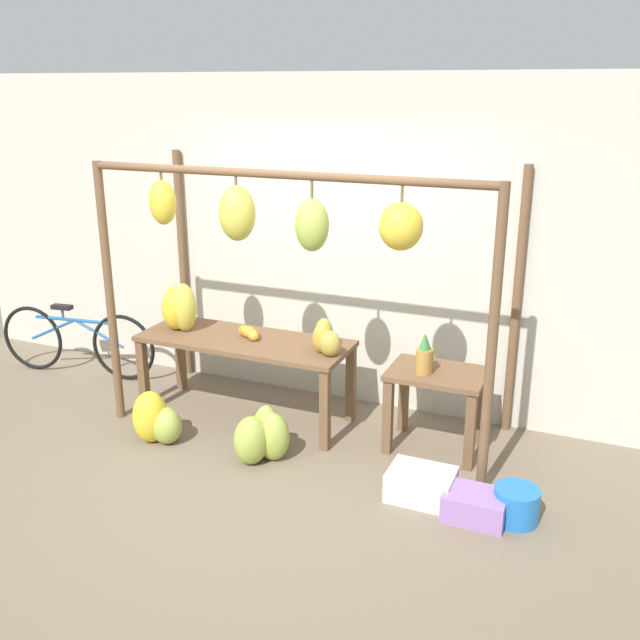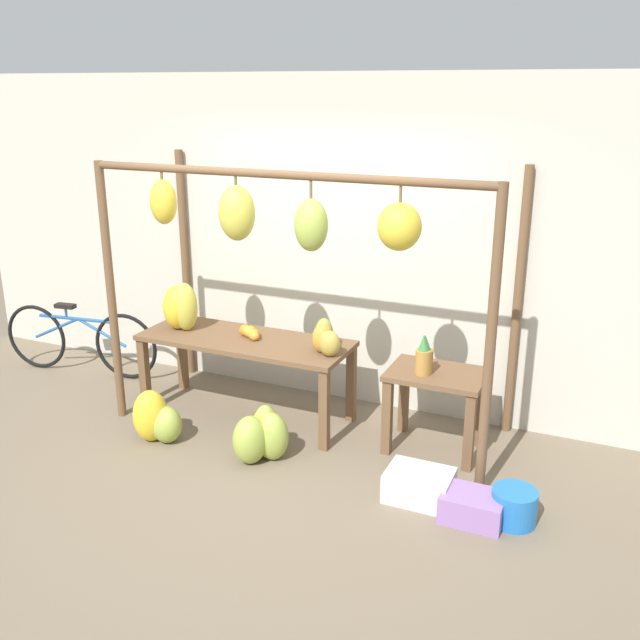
# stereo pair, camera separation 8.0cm
# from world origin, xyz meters

# --- Properties ---
(ground_plane) EXTENTS (20.00, 20.00, 0.00)m
(ground_plane) POSITION_xyz_m (0.00, 0.00, 0.00)
(ground_plane) COLOR #756651
(shop_wall_back) EXTENTS (8.00, 0.08, 2.80)m
(shop_wall_back) POSITION_xyz_m (0.00, 1.59, 1.40)
(shop_wall_back) COLOR beige
(shop_wall_back) RESTS_ON ground_plane
(stall_awning) EXTENTS (3.13, 1.23, 2.15)m
(stall_awning) POSITION_xyz_m (0.04, 0.61, 1.61)
(stall_awning) COLOR brown
(stall_awning) RESTS_ON ground_plane
(display_table_main) EXTENTS (1.78, 0.66, 0.70)m
(display_table_main) POSITION_xyz_m (-0.54, 0.88, 0.61)
(display_table_main) COLOR brown
(display_table_main) RESTS_ON ground_plane
(display_table_side) EXTENTS (0.73, 0.52, 0.65)m
(display_table_side) POSITION_xyz_m (1.07, 0.95, 0.48)
(display_table_side) COLOR brown
(display_table_side) RESTS_ON ground_plane
(banana_pile_on_table) EXTENTS (0.38, 0.34, 0.42)m
(banana_pile_on_table) POSITION_xyz_m (-1.15, 0.86, 0.90)
(banana_pile_on_table) COLOR gold
(banana_pile_on_table) RESTS_ON display_table_main
(orange_pile) EXTENTS (0.22, 0.17, 0.09)m
(orange_pile) POSITION_xyz_m (-0.52, 0.91, 0.75)
(orange_pile) COLOR orange
(orange_pile) RESTS_ON display_table_main
(pineapple_cluster) EXTENTS (0.13, 0.15, 0.31)m
(pineapple_cluster) POSITION_xyz_m (0.98, 0.88, 0.78)
(pineapple_cluster) COLOR #B27F38
(pineapple_cluster) RESTS_ON display_table_side
(banana_pile_ground_left) EXTENTS (0.47, 0.37, 0.43)m
(banana_pile_ground_left) POSITION_xyz_m (-0.97, 0.19, 0.19)
(banana_pile_ground_left) COLOR #9EB247
(banana_pile_ground_left) RESTS_ON ground_plane
(banana_pile_ground_right) EXTENTS (0.42, 0.47, 0.40)m
(banana_pile_ground_right) POSITION_xyz_m (-0.08, 0.27, 0.19)
(banana_pile_ground_right) COLOR #9EB247
(banana_pile_ground_right) RESTS_ON ground_plane
(fruit_crate_white) EXTENTS (0.44, 0.33, 0.21)m
(fruit_crate_white) POSITION_xyz_m (1.17, 0.22, 0.10)
(fruit_crate_white) COLOR silver
(fruit_crate_white) RESTS_ON ground_plane
(blue_bucket) EXTENTS (0.29, 0.29, 0.23)m
(blue_bucket) POSITION_xyz_m (1.81, 0.20, 0.12)
(blue_bucket) COLOR blue
(blue_bucket) RESTS_ON ground_plane
(parked_bicycle) EXTENTS (1.64, 0.26, 0.70)m
(parked_bicycle) POSITION_xyz_m (-2.49, 1.05, 0.34)
(parked_bicycle) COLOR black
(parked_bicycle) RESTS_ON ground_plane
(papaya_pile) EXTENTS (0.29, 0.32, 0.25)m
(papaya_pile) POSITION_xyz_m (0.19, 0.85, 0.82)
(papaya_pile) COLOR gold
(papaya_pile) RESTS_ON display_table_main
(fruit_crate_purple) EXTENTS (0.40, 0.30, 0.19)m
(fruit_crate_purple) POSITION_xyz_m (1.56, 0.12, 0.09)
(fruit_crate_purple) COLOR #9970B7
(fruit_crate_purple) RESTS_ON ground_plane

